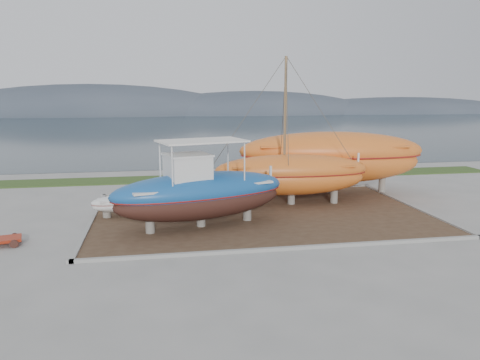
{
  "coord_description": "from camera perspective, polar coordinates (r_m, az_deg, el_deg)",
  "views": [
    {
      "loc": [
        -5.57,
        -20.72,
        6.74
      ],
      "look_at": [
        -1.18,
        4.0,
        1.98
      ],
      "focal_mm": 35.0,
      "sensor_mm": 36.0,
      "label": 1
    }
  ],
  "objects": [
    {
      "name": "grass_strip",
      "position": [
        37.25,
        -1.3,
        0.36
      ],
      "size": [
        44.0,
        3.0,
        0.08
      ],
      "primitive_type": "cube",
      "color": "#284219",
      "rests_on": "ground"
    },
    {
      "name": "orange_sailboat",
      "position": [
        27.77,
        6.44,
        5.82
      ],
      "size": [
        9.36,
        3.34,
        8.67
      ],
      "primitive_type": null,
      "rotation": [
        0.0,
        0.0,
        -0.07
      ],
      "color": "#D16320",
      "rests_on": "dirt_patch"
    },
    {
      "name": "mountain_ridge",
      "position": [
        145.98,
        -7.94,
        7.98
      ],
      "size": [
        200.0,
        36.0,
        20.0
      ],
      "primitive_type": null,
      "color": "#333D49",
      "rests_on": "ground"
    },
    {
      "name": "blue_caique",
      "position": [
        23.27,
        -4.85,
        -0.47
      ],
      "size": [
        9.48,
        5.21,
        4.35
      ],
      "primitive_type": null,
      "rotation": [
        0.0,
        0.0,
        0.28
      ],
      "color": "#175094",
      "rests_on": "dirt_patch"
    },
    {
      "name": "curb_frame",
      "position": [
        26.2,
        2.56,
        -4.02
      ],
      "size": [
        18.6,
        12.6,
        0.15
      ],
      "primitive_type": null,
      "color": "gray",
      "rests_on": "ground"
    },
    {
      "name": "orange_bare_hull",
      "position": [
        31.51,
        11.03,
        1.98
      ],
      "size": [
        12.54,
        5.17,
        3.99
      ],
      "primitive_type": null,
      "rotation": [
        0.0,
        0.0,
        -0.13
      ],
      "color": "#D16320",
      "rests_on": "dirt_patch"
    },
    {
      "name": "ground",
      "position": [
        22.49,
        4.79,
        -6.75
      ],
      "size": [
        140.0,
        140.0,
        0.0
      ],
      "primitive_type": "plane",
      "color": "gray",
      "rests_on": "ground"
    },
    {
      "name": "sea",
      "position": [
        91.14,
        -6.57,
        6.41
      ],
      "size": [
        260.0,
        100.0,
        0.04
      ],
      "primitive_type": null,
      "color": "#17272E",
      "rests_on": "ground"
    },
    {
      "name": "dirt_patch",
      "position": [
        26.21,
        2.56,
        -4.12
      ],
      "size": [
        18.0,
        12.0,
        0.06
      ],
      "primitive_type": "cube",
      "color": "#422D1E",
      "rests_on": "ground"
    },
    {
      "name": "red_trailer",
      "position": [
        23.45,
        -27.03,
        -6.75
      ],
      "size": [
        2.62,
        1.75,
        0.34
      ],
      "primitive_type": null,
      "rotation": [
        0.0,
        0.0,
        0.25
      ],
      "color": "#9E2711",
      "rests_on": "ground"
    },
    {
      "name": "white_dinghy",
      "position": [
        26.36,
        -13.57,
        -2.96
      ],
      "size": [
        4.09,
        2.37,
        1.16
      ],
      "primitive_type": null,
      "rotation": [
        0.0,
        0.0,
        0.26
      ],
      "color": "silver",
      "rests_on": "dirt_patch"
    }
  ]
}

